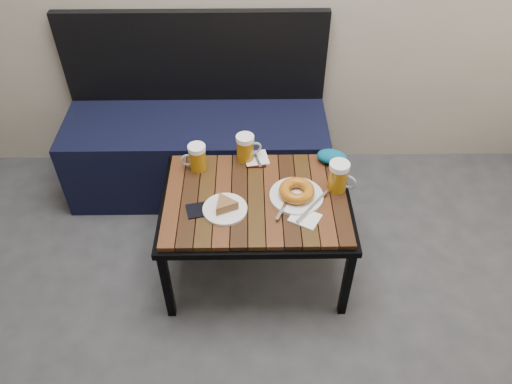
{
  "coord_description": "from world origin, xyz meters",
  "views": [
    {
      "loc": [
        0.05,
        -0.44,
        1.99
      ],
      "look_at": [
        0.07,
        1.14,
        0.5
      ],
      "focal_mm": 35.0,
      "sensor_mm": 36.0,
      "label": 1
    }
  ],
  "objects_px": {
    "beer_mug_centre": "(246,148)",
    "cafe_table": "(256,204)",
    "plate_bagel": "(297,193)",
    "knit_pouch": "(332,157)",
    "beer_mug_left": "(197,157)",
    "passport_navy": "(201,210)",
    "passport_burgundy": "(255,158)",
    "bench": "(198,145)",
    "beer_mug_right": "(339,176)",
    "plate_pie": "(225,207)"
  },
  "relations": [
    {
      "from": "knit_pouch",
      "to": "plate_pie",
      "type": "bearing_deg",
      "value": -147.49
    },
    {
      "from": "bench",
      "to": "beer_mug_left",
      "type": "xyz_separation_m",
      "value": [
        0.05,
        -0.43,
        0.26
      ]
    },
    {
      "from": "beer_mug_centre",
      "to": "passport_burgundy",
      "type": "height_order",
      "value": "beer_mug_centre"
    },
    {
      "from": "passport_navy",
      "to": "passport_burgundy",
      "type": "xyz_separation_m",
      "value": [
        0.24,
        0.34,
        0.0
      ]
    },
    {
      "from": "beer_mug_left",
      "to": "passport_navy",
      "type": "distance_m",
      "value": 0.29
    },
    {
      "from": "beer_mug_centre",
      "to": "passport_burgundy",
      "type": "xyz_separation_m",
      "value": [
        0.05,
        -0.0,
        -0.06
      ]
    },
    {
      "from": "bench",
      "to": "beer_mug_centre",
      "type": "distance_m",
      "value": 0.53
    },
    {
      "from": "plate_bagel",
      "to": "passport_navy",
      "type": "distance_m",
      "value": 0.42
    },
    {
      "from": "beer_mug_left",
      "to": "beer_mug_right",
      "type": "relative_size",
      "value": 0.91
    },
    {
      "from": "plate_pie",
      "to": "beer_mug_right",
      "type": "bearing_deg",
      "value": 14.78
    },
    {
      "from": "cafe_table",
      "to": "knit_pouch",
      "type": "relative_size",
      "value": 5.89
    },
    {
      "from": "cafe_table",
      "to": "plate_pie",
      "type": "distance_m",
      "value": 0.17
    },
    {
      "from": "plate_pie",
      "to": "bench",
      "type": "bearing_deg",
      "value": 104.43
    },
    {
      "from": "beer_mug_centre",
      "to": "beer_mug_right",
      "type": "distance_m",
      "value": 0.46
    },
    {
      "from": "plate_bagel",
      "to": "bench",
      "type": "bearing_deg",
      "value": 127.74
    },
    {
      "from": "plate_pie",
      "to": "knit_pouch",
      "type": "relative_size",
      "value": 1.34
    },
    {
      "from": "beer_mug_right",
      "to": "plate_bagel",
      "type": "xyz_separation_m",
      "value": [
        -0.19,
        -0.06,
        -0.04
      ]
    },
    {
      "from": "beer_mug_centre",
      "to": "cafe_table",
      "type": "bearing_deg",
      "value": -97.24
    },
    {
      "from": "beer_mug_right",
      "to": "passport_navy",
      "type": "height_order",
      "value": "beer_mug_right"
    },
    {
      "from": "plate_pie",
      "to": "plate_bagel",
      "type": "bearing_deg",
      "value": 13.43
    },
    {
      "from": "beer_mug_centre",
      "to": "plate_pie",
      "type": "xyz_separation_m",
      "value": [
        -0.09,
        -0.34,
        -0.05
      ]
    },
    {
      "from": "beer_mug_right",
      "to": "knit_pouch",
      "type": "relative_size",
      "value": 1.0
    },
    {
      "from": "cafe_table",
      "to": "beer_mug_centre",
      "type": "xyz_separation_m",
      "value": [
        -0.04,
        0.26,
        0.11
      ]
    },
    {
      "from": "cafe_table",
      "to": "passport_navy",
      "type": "distance_m",
      "value": 0.25
    },
    {
      "from": "plate_pie",
      "to": "passport_navy",
      "type": "height_order",
      "value": "plate_pie"
    },
    {
      "from": "cafe_table",
      "to": "knit_pouch",
      "type": "distance_m",
      "value": 0.44
    },
    {
      "from": "beer_mug_centre",
      "to": "bench",
      "type": "bearing_deg",
      "value": 109.56
    },
    {
      "from": "beer_mug_centre",
      "to": "plate_pie",
      "type": "height_order",
      "value": "beer_mug_centre"
    },
    {
      "from": "beer_mug_left",
      "to": "knit_pouch",
      "type": "relative_size",
      "value": 0.91
    },
    {
      "from": "beer_mug_right",
      "to": "beer_mug_centre",
      "type": "bearing_deg",
      "value": -179.05
    },
    {
      "from": "bench",
      "to": "passport_navy",
      "type": "relative_size",
      "value": 11.51
    },
    {
      "from": "plate_bagel",
      "to": "knit_pouch",
      "type": "distance_m",
      "value": 0.3
    },
    {
      "from": "cafe_table",
      "to": "beer_mug_centre",
      "type": "bearing_deg",
      "value": 99.68
    },
    {
      "from": "bench",
      "to": "plate_bagel",
      "type": "relative_size",
      "value": 4.91
    },
    {
      "from": "bench",
      "to": "beer_mug_right",
      "type": "height_order",
      "value": "bench"
    },
    {
      "from": "bench",
      "to": "plate_pie",
      "type": "xyz_separation_m",
      "value": [
        0.18,
        -0.71,
        0.22
      ]
    },
    {
      "from": "beer_mug_left",
      "to": "plate_bagel",
      "type": "xyz_separation_m",
      "value": [
        0.44,
        -0.2,
        -0.04
      ]
    },
    {
      "from": "bench",
      "to": "passport_burgundy",
      "type": "xyz_separation_m",
      "value": [
        0.32,
        -0.37,
        0.2
      ]
    },
    {
      "from": "cafe_table",
      "to": "passport_navy",
      "type": "height_order",
      "value": "passport_navy"
    },
    {
      "from": "beer_mug_left",
      "to": "beer_mug_centre",
      "type": "relative_size",
      "value": 0.96
    },
    {
      "from": "bench",
      "to": "beer_mug_left",
      "type": "relative_size",
      "value": 10.77
    },
    {
      "from": "cafe_table",
      "to": "plate_bagel",
      "type": "height_order",
      "value": "plate_bagel"
    },
    {
      "from": "beer_mug_centre",
      "to": "plate_pie",
      "type": "bearing_deg",
      "value": -121.4
    },
    {
      "from": "beer_mug_left",
      "to": "passport_navy",
      "type": "relative_size",
      "value": 1.07
    },
    {
      "from": "passport_navy",
      "to": "beer_mug_right",
      "type": "bearing_deg",
      "value": 89.47
    },
    {
      "from": "beer_mug_left",
      "to": "knit_pouch",
      "type": "bearing_deg",
      "value": 176.91
    },
    {
      "from": "passport_burgundy",
      "to": "knit_pouch",
      "type": "bearing_deg",
      "value": -6.66
    },
    {
      "from": "plate_pie",
      "to": "knit_pouch",
      "type": "bearing_deg",
      "value": 32.51
    },
    {
      "from": "cafe_table",
      "to": "passport_navy",
      "type": "xyz_separation_m",
      "value": [
        -0.24,
        -0.08,
        0.05
      ]
    },
    {
      "from": "plate_bagel",
      "to": "beer_mug_left",
      "type": "bearing_deg",
      "value": 155.27
    }
  ]
}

